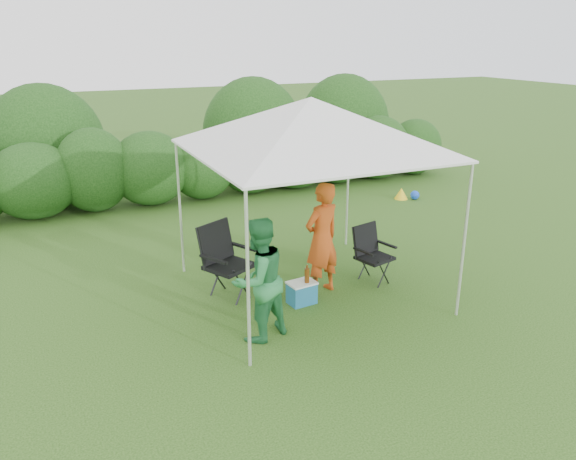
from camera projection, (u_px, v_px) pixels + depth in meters
name	position (u px, v px, depth m)	size (l,w,h in m)	color
ground	(324.00, 305.00, 7.92)	(70.00, 70.00, 0.00)	#375F1E
hedge	(202.00, 164.00, 12.80)	(13.34, 1.53, 1.80)	#224D18
canopy	(311.00, 125.00, 7.54)	(3.10, 3.10, 2.83)	silver
chair_right	(371.00, 250.00, 8.58)	(0.63, 0.59, 0.88)	black
chair_left	(224.00, 256.00, 8.03)	(0.83, 0.81, 1.08)	black
man	(322.00, 239.00, 8.06)	(0.61, 0.40, 1.67)	#C24616
woman	(259.00, 280.00, 6.82)	(0.76, 0.60, 1.57)	#297D42
cooler	(302.00, 292.00, 7.92)	(0.42, 0.32, 0.33)	#1F6691
bottle	(307.00, 274.00, 7.81)	(0.07, 0.07, 0.26)	#592D0C
lawn_toy	(405.00, 194.00, 12.99)	(0.52, 0.43, 0.26)	yellow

